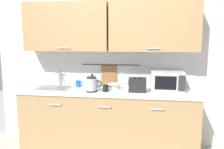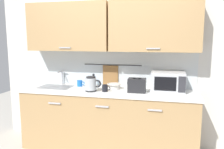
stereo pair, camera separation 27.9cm
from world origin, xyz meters
The scene contains 10 objects.
counter_unit centered at (-0.01, 0.30, 0.46)m, with size 2.53×0.64×0.90m.
back_wall_assembly centered at (0.00, 0.53, 1.52)m, with size 3.70×0.41×2.50m.
sink_faucet centered at (-0.83, 0.53, 1.04)m, with size 0.09×0.17×0.22m.
microwave centered at (0.84, 0.41, 1.04)m, with size 0.46×0.35×0.27m.
electric_kettle centered at (-0.20, 0.16, 1.00)m, with size 0.23×0.16×0.21m.
dish_soap_bottle centered at (-0.27, 0.48, 0.99)m, with size 0.06×0.06×0.20m.
mug_near_sink centered at (-0.48, 0.44, 0.95)m, with size 0.12×0.08×0.09m.
mixing_bowl centered at (0.08, 0.39, 0.94)m, with size 0.21×0.21×0.08m.
toaster centered at (0.43, 0.25, 1.00)m, with size 0.26×0.17×0.19m.
mug_by_kettle centered at (-0.01, 0.18, 0.95)m, with size 0.12×0.08×0.09m.
Camera 1 is at (0.52, -2.89, 1.62)m, focal length 36.76 mm.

